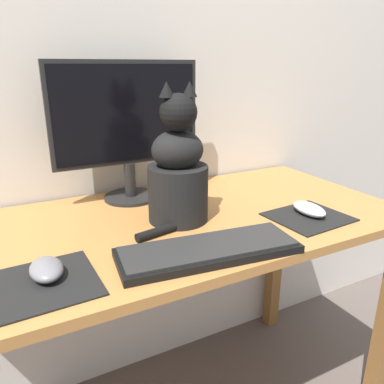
# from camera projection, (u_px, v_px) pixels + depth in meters

# --- Properties ---
(wall_back) EXTENTS (7.00, 0.04, 2.50)m
(wall_back) POSITION_uv_depth(u_px,v_px,m) (114.00, 37.00, 1.16)
(wall_back) COLOR beige
(wall_back) RESTS_ON ground_plane
(desk) EXTENTS (1.39, 0.63, 0.76)m
(desk) POSITION_uv_depth(u_px,v_px,m) (163.00, 256.00, 1.06)
(desk) COLOR #A87038
(desk) RESTS_ON ground_plane
(monitor) EXTENTS (0.46, 0.17, 0.42)m
(monitor) POSITION_uv_depth(u_px,v_px,m) (127.00, 124.00, 1.13)
(monitor) COLOR black
(monitor) RESTS_ON desk
(keyboard) EXTENTS (0.43, 0.19, 0.02)m
(keyboard) POSITION_uv_depth(u_px,v_px,m) (209.00, 250.00, 0.85)
(keyboard) COLOR black
(keyboard) RESTS_ON desk
(mousepad_left) EXTENTS (0.23, 0.21, 0.00)m
(mousepad_left) POSITION_uv_depth(u_px,v_px,m) (38.00, 285.00, 0.73)
(mousepad_left) COLOR black
(mousepad_left) RESTS_ON desk
(mousepad_right) EXTENTS (0.22, 0.20, 0.00)m
(mousepad_right) POSITION_uv_depth(u_px,v_px,m) (308.00, 217.00, 1.05)
(mousepad_right) COLOR black
(mousepad_right) RESTS_ON desk
(computer_mouse_left) EXTENTS (0.06, 0.10, 0.03)m
(computer_mouse_left) POSITION_uv_depth(u_px,v_px,m) (46.00, 269.00, 0.75)
(computer_mouse_left) COLOR slate
(computer_mouse_left) RESTS_ON mousepad_left
(computer_mouse_right) EXTENTS (0.06, 0.11, 0.03)m
(computer_mouse_right) POSITION_uv_depth(u_px,v_px,m) (309.00, 209.00, 1.06)
(computer_mouse_right) COLOR white
(computer_mouse_right) RESTS_ON mousepad_right
(cat) EXTENTS (0.25, 0.19, 0.37)m
(cat) POSITION_uv_depth(u_px,v_px,m) (178.00, 172.00, 1.00)
(cat) COLOR black
(cat) RESTS_ON desk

